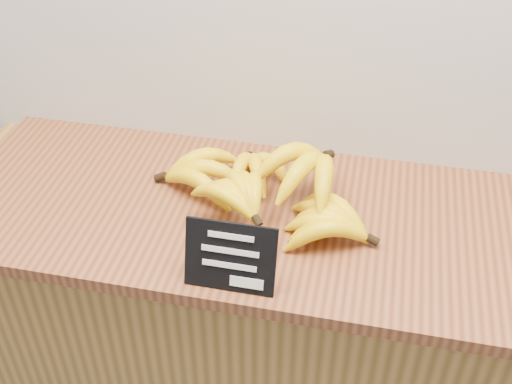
% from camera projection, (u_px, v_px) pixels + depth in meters
% --- Properties ---
extents(counter, '(1.49, 0.50, 0.90)m').
position_uv_depth(counter, '(260.00, 351.00, 1.68)').
color(counter, olive).
rests_on(counter, ground).
extents(counter_top, '(1.37, 0.54, 0.03)m').
position_uv_depth(counter_top, '(261.00, 216.00, 1.39)').
color(counter_top, brown).
rests_on(counter_top, counter).
extents(chalkboard_sign, '(0.17, 0.05, 0.13)m').
position_uv_depth(chalkboard_sign, '(230.00, 257.00, 1.17)').
color(chalkboard_sign, black).
rests_on(chalkboard_sign, counter_top).
extents(banana_pile, '(0.50, 0.37, 0.13)m').
position_uv_depth(banana_pile, '(269.00, 185.00, 1.36)').
color(banana_pile, yellow).
rests_on(banana_pile, counter_top).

